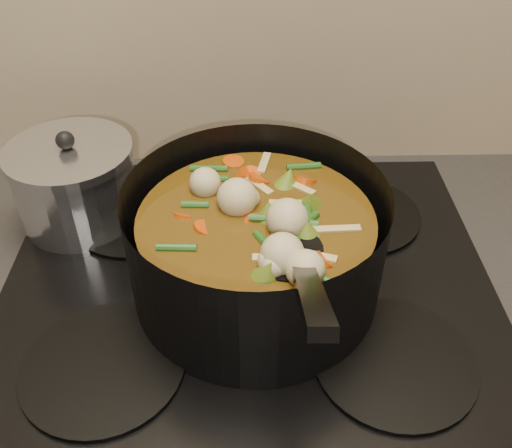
{
  "coord_description": "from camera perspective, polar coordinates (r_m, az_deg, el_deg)",
  "views": [
    {
      "loc": [
        -0.0,
        1.42,
        1.45
      ],
      "look_at": [
        0.01,
        1.92,
        1.03
      ],
      "focal_mm": 40.0,
      "sensor_mm": 36.0,
      "label": 1
    }
  ],
  "objects": [
    {
      "name": "stovetop",
      "position": [
        0.74,
        -0.77,
        -6.18
      ],
      "size": [
        0.62,
        0.54,
        0.03
      ],
      "color": "black",
      "rests_on": "counter"
    },
    {
      "name": "saucepan",
      "position": [
        0.83,
        -17.59,
        3.89
      ],
      "size": [
        0.17,
        0.17,
        0.14
      ],
      "rotation": [
        0.0,
        0.0,
        -0.06
      ],
      "color": "silver",
      "rests_on": "stovetop"
    },
    {
      "name": "stockpot",
      "position": [
        0.67,
        0.04,
        -2.32
      ],
      "size": [
        0.36,
        0.44,
        0.22
      ],
      "rotation": [
        0.0,
        0.0,
        -0.22
      ],
      "color": "black",
      "rests_on": "stovetop"
    }
  ]
}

